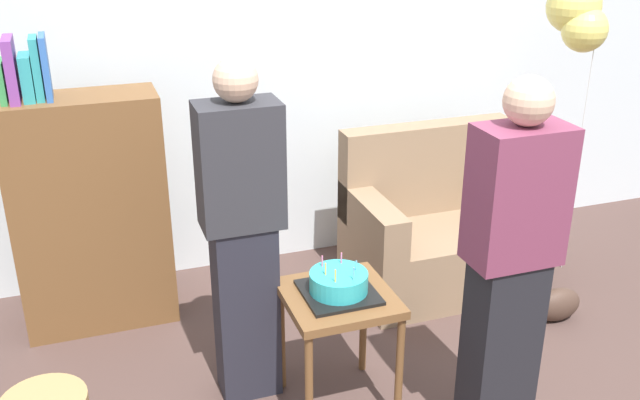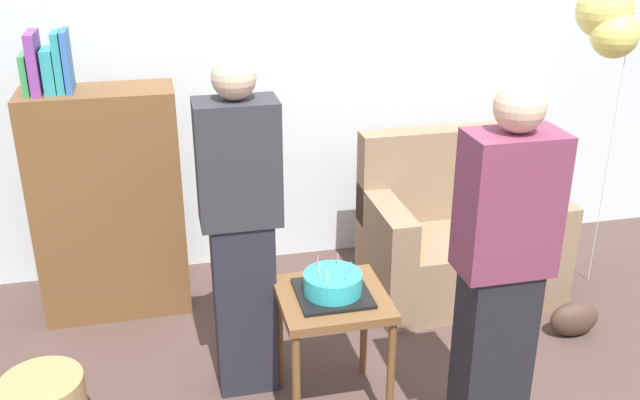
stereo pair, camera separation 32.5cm
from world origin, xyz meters
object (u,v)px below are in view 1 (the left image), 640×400
object	(u,v)px
couch	(438,231)
side_table	(338,311)
handbag	(558,304)
birthday_cake	(339,284)
bookshelf	(89,210)
person_blowing_candles	(243,235)
balloon_bunch	(578,15)
person_holding_cake	(509,270)

from	to	relation	value
couch	side_table	distance (m)	1.36
side_table	handbag	distance (m)	1.51
birthday_cake	couch	bearing A→B (deg)	42.34
bookshelf	person_blowing_candles	distance (m)	1.11
person_blowing_candles	handbag	bearing A→B (deg)	18.32
couch	handbag	bearing A→B (deg)	-55.57
person_blowing_candles	bookshelf	bearing A→B (deg)	143.24
handbag	side_table	bearing A→B (deg)	-169.29
side_table	handbag	bearing A→B (deg)	10.71
person_blowing_candles	handbag	size ratio (longest dim) A/B	5.82
person_blowing_candles	couch	bearing A→B (deg)	43.41
birthday_cake	person_blowing_candles	xyz separation A→B (m)	(-0.37, 0.25, 0.19)
side_table	birthday_cake	bearing A→B (deg)	-109.18
handbag	balloon_bunch	distance (m)	1.64
couch	person_holding_cake	xyz separation A→B (m)	(-0.42, -1.33, 0.49)
person_holding_cake	person_blowing_candles	bearing A→B (deg)	-21.24
person_blowing_candles	person_holding_cake	bearing A→B (deg)	-18.13
bookshelf	person_blowing_candles	world-z (taller)	person_blowing_candles
side_table	person_holding_cake	distance (m)	0.79
couch	balloon_bunch	size ratio (longest dim) A/B	0.61
side_table	person_holding_cake	world-z (taller)	person_holding_cake
bookshelf	balloon_bunch	distance (m)	2.91
person_blowing_candles	person_holding_cake	size ratio (longest dim) A/B	1.00
person_holding_cake	balloon_bunch	bearing A→B (deg)	-118.42
birthday_cake	handbag	size ratio (longest dim) A/B	1.14
side_table	balloon_bunch	distance (m)	2.21
bookshelf	handbag	bearing A→B (deg)	-19.68
couch	person_holding_cake	size ratio (longest dim) A/B	0.67
bookshelf	side_table	xyz separation A→B (m)	(1.00, -1.14, -0.17)
birthday_cake	person_blowing_candles	size ratio (longest dim) A/B	0.20
bookshelf	side_table	distance (m)	1.53
handbag	birthday_cake	bearing A→B (deg)	-169.29
bookshelf	handbag	world-z (taller)	bookshelf
bookshelf	side_table	world-z (taller)	bookshelf
couch	bookshelf	world-z (taller)	bookshelf
balloon_bunch	couch	bearing A→B (deg)	173.24
couch	balloon_bunch	world-z (taller)	balloon_bunch
side_table	couch	bearing A→B (deg)	42.34
birthday_cake	balloon_bunch	world-z (taller)	balloon_bunch
side_table	person_holding_cake	xyz separation A→B (m)	(0.57, -0.43, 0.33)
couch	bookshelf	size ratio (longest dim) A/B	0.68
couch	birthday_cake	world-z (taller)	couch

